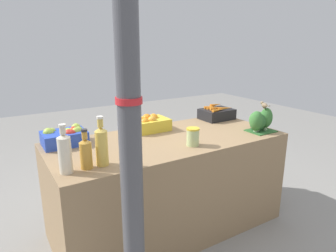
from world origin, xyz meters
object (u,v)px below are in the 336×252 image
at_px(support_pole, 130,125).
at_px(juice_bottle_amber, 86,152).
at_px(orange_crate, 149,123).
at_px(pickle_jar, 193,137).
at_px(carrot_crate, 217,113).
at_px(sparrow_bird, 264,105).
at_px(juice_bottle_cloudy, 65,152).
at_px(broccoli_pile, 259,121).
at_px(juice_bottle_golden, 102,145).
at_px(apple_crate, 65,136).

relative_size(support_pole, juice_bottle_amber, 9.40).
bearing_deg(orange_crate, pickle_jar, -80.37).
bearing_deg(support_pole, carrot_crate, 35.65).
distance_m(support_pole, juice_bottle_amber, 0.54).
distance_m(orange_crate, sparrow_bird, 0.97).
bearing_deg(pickle_jar, juice_bottle_cloudy, -179.78).
distance_m(broccoli_pile, pickle_jar, 0.69).
relative_size(juice_bottle_golden, pickle_jar, 2.33).
relative_size(pickle_jar, sparrow_bird, 1.00).
relative_size(juice_bottle_amber, pickle_jar, 1.85).
relative_size(apple_crate, pickle_jar, 2.32).
xyz_separation_m(support_pole, pickle_jar, (0.70, 0.47, -0.30)).
bearing_deg(orange_crate, juice_bottle_amber, -143.64).
height_order(support_pole, sparrow_bird, support_pole).
distance_m(juice_bottle_cloudy, juice_bottle_golden, 0.22).
xyz_separation_m(broccoli_pile, juice_bottle_golden, (-1.37, -0.01, 0.04)).
distance_m(juice_bottle_cloudy, pickle_jar, 0.90).
height_order(juice_bottle_golden, sparrow_bird, juice_bottle_golden).
distance_m(orange_crate, juice_bottle_golden, 0.79).
height_order(broccoli_pile, juice_bottle_golden, juice_bottle_golden).
relative_size(support_pole, pickle_jar, 17.37).
bearing_deg(juice_bottle_amber, broccoli_pile, 0.22).
bearing_deg(sparrow_bird, apple_crate, 89.83).
distance_m(apple_crate, carrot_crate, 1.44).
height_order(juice_bottle_amber, juice_bottle_golden, juice_bottle_golden).
relative_size(juice_bottle_cloudy, juice_bottle_golden, 0.94).
bearing_deg(support_pole, pickle_jar, 33.74).
relative_size(juice_bottle_cloudy, juice_bottle_amber, 1.19).
relative_size(broccoli_pile, juice_bottle_cloudy, 0.80).
height_order(juice_bottle_cloudy, juice_bottle_golden, juice_bottle_golden).
bearing_deg(broccoli_pile, juice_bottle_cloudy, -179.79).
xyz_separation_m(support_pole, broccoli_pile, (1.39, 0.47, -0.27)).
xyz_separation_m(carrot_crate, sparrow_bird, (0.06, -0.52, 0.17)).
xyz_separation_m(orange_crate, juice_bottle_golden, (-0.60, -0.51, 0.07)).
bearing_deg(broccoli_pile, sparrow_bird, -30.50).
height_order(carrot_crate, juice_bottle_cloudy, juice_bottle_cloudy).
bearing_deg(pickle_jar, support_pole, -146.26).
relative_size(support_pole, orange_crate, 7.49).
height_order(apple_crate, juice_bottle_amber, juice_bottle_amber).
relative_size(orange_crate, broccoli_pile, 1.32).
height_order(apple_crate, orange_crate, orange_crate).
xyz_separation_m(carrot_crate, broccoli_pile, (0.03, -0.50, 0.04)).
xyz_separation_m(broccoli_pile, pickle_jar, (-0.69, -0.00, -0.03)).
height_order(carrot_crate, sparrow_bird, sparrow_bird).
relative_size(broccoli_pile, sparrow_bird, 1.76).
bearing_deg(sparrow_bird, juice_bottle_cloudy, 108.63).
height_order(juice_bottle_amber, pickle_jar, juice_bottle_amber).
distance_m(support_pole, orange_crate, 1.19).
distance_m(support_pole, apple_crate, 1.02).
bearing_deg(support_pole, sparrow_bird, 17.81).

